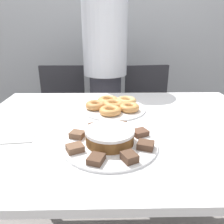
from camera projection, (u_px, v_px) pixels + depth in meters
The scene contains 23 objects.
wall_back at pixel (114, 15), 2.35m from camera, with size 8.00×0.05×2.60m.
table at pixel (122, 139), 1.07m from camera, with size 1.43×1.05×0.75m.
person_standing at pixel (105, 68), 1.75m from camera, with size 0.34×0.34×1.66m.
office_chair_left at pixel (62, 120), 1.96m from camera, with size 0.44×0.44×0.86m.
office_chair_right at pixel (149, 119), 1.98m from camera, with size 0.48×0.48×0.86m.
plate_cake at pixel (110, 143), 0.85m from camera, with size 0.37×0.37×0.01m.
plate_donuts at pixel (114, 108), 1.21m from camera, with size 0.35×0.35×0.01m.
frosted_cake at pixel (110, 136), 0.83m from camera, with size 0.19×0.19×0.06m.
lamington_0 at pixel (128, 157), 0.72m from camera, with size 0.06×0.07×0.03m.
lamington_1 at pixel (146, 145), 0.80m from camera, with size 0.07×0.07×0.02m.
lamington_2 at pixel (140, 133), 0.90m from camera, with size 0.08×0.07×0.02m.
lamington_3 at pixel (120, 125), 0.96m from camera, with size 0.06×0.07×0.02m.
lamington_4 at pixel (96, 126), 0.96m from camera, with size 0.07×0.07×0.02m.
lamington_5 at pixel (77, 134), 0.88m from camera, with size 0.07×0.06×0.02m.
lamington_6 at pixel (75, 148), 0.78m from camera, with size 0.07×0.07×0.02m.
lamington_7 at pixel (96, 159), 0.72m from camera, with size 0.06×0.07×0.02m.
donut_0 at pixel (114, 104), 1.20m from camera, with size 0.12×0.12×0.04m.
donut_1 at pixel (110, 111), 1.12m from camera, with size 0.11×0.11×0.03m.
donut_2 at pixel (129, 107), 1.16m from camera, with size 0.11×0.11×0.04m.
donut_3 at pixel (126, 101), 1.27m from camera, with size 0.12×0.12×0.03m.
donut_4 at pixel (108, 100), 1.27m from camera, with size 0.12×0.12×0.04m.
donut_5 at pixel (95, 105), 1.19m from camera, with size 0.11×0.11×0.04m.
napkin at pixel (16, 136), 0.91m from camera, with size 0.16×0.13×0.01m.
Camera 1 is at (-0.07, -0.94, 1.17)m, focal length 35.00 mm.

